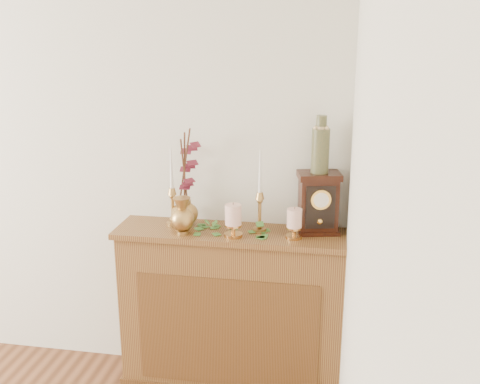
% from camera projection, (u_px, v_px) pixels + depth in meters
% --- Properties ---
extents(console_shelf, '(1.24, 0.34, 0.93)m').
position_uv_depth(console_shelf, '(232.00, 314.00, 3.10)').
color(console_shelf, brown).
rests_on(console_shelf, ground).
extents(candlestick_left, '(0.07, 0.07, 0.43)m').
position_uv_depth(candlestick_left, '(172.00, 200.00, 3.00)').
color(candlestick_left, tan).
rests_on(candlestick_left, console_shelf).
extents(candlestick_center, '(0.07, 0.07, 0.44)m').
position_uv_depth(candlestick_center, '(260.00, 205.00, 2.91)').
color(candlestick_center, tan).
rests_on(candlestick_center, console_shelf).
extents(bud_vase, '(0.12, 0.12, 0.20)m').
position_uv_depth(bud_vase, '(182.00, 216.00, 2.88)').
color(bud_vase, tan).
rests_on(bud_vase, console_shelf).
extents(ginger_jar, '(0.22, 0.24, 0.54)m').
position_uv_depth(ginger_jar, '(188.00, 181.00, 3.00)').
color(ginger_jar, tan).
rests_on(ginger_jar, console_shelf).
extents(pillar_candle_left, '(0.09, 0.09, 0.18)m').
position_uv_depth(pillar_candle_left, '(233.00, 219.00, 2.85)').
color(pillar_candle_left, '#BE8542').
rests_on(pillar_candle_left, console_shelf).
extents(pillar_candle_right, '(0.09, 0.09, 0.17)m').
position_uv_depth(pillar_candle_right, '(294.00, 222.00, 2.83)').
color(pillar_candle_right, '#BE8542').
rests_on(pillar_candle_right, console_shelf).
extents(ivy_garland, '(0.39, 0.18, 0.07)m').
position_uv_depth(ivy_garland, '(233.00, 229.00, 2.95)').
color(ivy_garland, '#3D762D').
rests_on(ivy_garland, console_shelf).
extents(mantel_clock, '(0.24, 0.19, 0.32)m').
position_uv_depth(mantel_clock, '(318.00, 203.00, 2.90)').
color(mantel_clock, black).
rests_on(mantel_clock, console_shelf).
extents(ceramic_vase, '(0.09, 0.09, 0.29)m').
position_uv_depth(ceramic_vase, '(320.00, 147.00, 2.81)').
color(ceramic_vase, '#172E25').
rests_on(ceramic_vase, mantel_clock).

